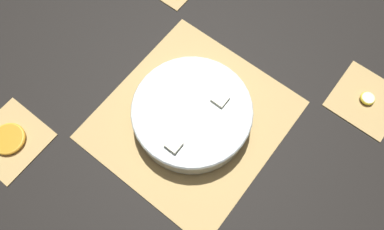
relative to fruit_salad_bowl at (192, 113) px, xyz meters
name	(u,v)px	position (x,y,z in m)	size (l,w,h in m)	color
ground_plane	(192,120)	(0.00, 0.00, -0.04)	(6.00, 6.00, 0.00)	black
bamboo_mat_center	(192,119)	(0.00, 0.00, -0.04)	(0.41, 0.39, 0.01)	tan
coaster_mat_near_right	(366,100)	(0.29, -0.29, -0.04)	(0.15, 0.15, 0.01)	tan
coaster_mat_far_left	(10,140)	(-0.29, 0.30, -0.04)	(0.15, 0.15, 0.01)	tan
fruit_salad_bowl	(192,113)	(0.00, 0.00, 0.00)	(0.27, 0.27, 0.07)	silver
orange_slice_whole	(8,139)	(-0.29, 0.30, -0.03)	(0.08, 0.08, 0.01)	orange
banana_coin_single	(368,98)	(0.29, -0.29, -0.03)	(0.03, 0.03, 0.01)	beige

